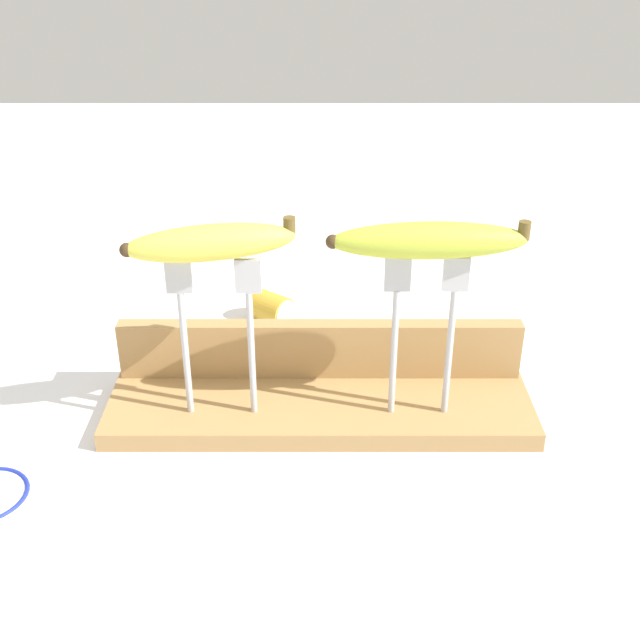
{
  "coord_description": "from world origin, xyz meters",
  "views": [
    {
      "loc": [
        0.0,
        -0.73,
        0.51
      ],
      "look_at": [
        0.0,
        0.0,
        0.12
      ],
      "focal_mm": 44.6,
      "sensor_mm": 36.0,
      "label": 1
    }
  ],
  "objects_px": {
    "banana_raised_right": "(429,240)",
    "banana_chunk_near": "(271,308)",
    "fork_stand_right": "(424,323)",
    "banana_raised_left": "(211,242)",
    "fork_stand_left": "(217,324)"
  },
  "relations": [
    {
      "from": "fork_stand_right",
      "to": "banana_raised_right",
      "type": "bearing_deg",
      "value": -177.92
    },
    {
      "from": "fork_stand_right",
      "to": "banana_raised_right",
      "type": "relative_size",
      "value": 0.91
    },
    {
      "from": "fork_stand_right",
      "to": "banana_raised_left",
      "type": "relative_size",
      "value": 1.05
    },
    {
      "from": "fork_stand_left",
      "to": "banana_chunk_near",
      "type": "bearing_deg",
      "value": 80.81
    },
    {
      "from": "banana_chunk_near",
      "to": "fork_stand_right",
      "type": "bearing_deg",
      "value": -54.71
    },
    {
      "from": "banana_raised_right",
      "to": "banana_chunk_near",
      "type": "bearing_deg",
      "value": 125.28
    },
    {
      "from": "banana_raised_left",
      "to": "banana_raised_right",
      "type": "relative_size",
      "value": 0.87
    },
    {
      "from": "banana_raised_left",
      "to": "fork_stand_left",
      "type": "bearing_deg",
      "value": 13.32
    },
    {
      "from": "fork_stand_right",
      "to": "banana_raised_right",
      "type": "xyz_separation_m",
      "value": [
        -0.0,
        -0.0,
        0.09
      ]
    },
    {
      "from": "fork_stand_left",
      "to": "fork_stand_right",
      "type": "xyz_separation_m",
      "value": [
        0.21,
        0.0,
        0.0
      ]
    },
    {
      "from": "banana_raised_right",
      "to": "fork_stand_right",
      "type": "bearing_deg",
      "value": 2.08
    },
    {
      "from": "banana_raised_right",
      "to": "fork_stand_left",
      "type": "bearing_deg",
      "value": 180.0
    },
    {
      "from": "fork_stand_left",
      "to": "banana_raised_left",
      "type": "bearing_deg",
      "value": -166.68
    },
    {
      "from": "fork_stand_right",
      "to": "banana_chunk_near",
      "type": "height_order",
      "value": "fork_stand_right"
    },
    {
      "from": "banana_raised_right",
      "to": "banana_chunk_near",
      "type": "height_order",
      "value": "banana_raised_right"
    }
  ]
}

